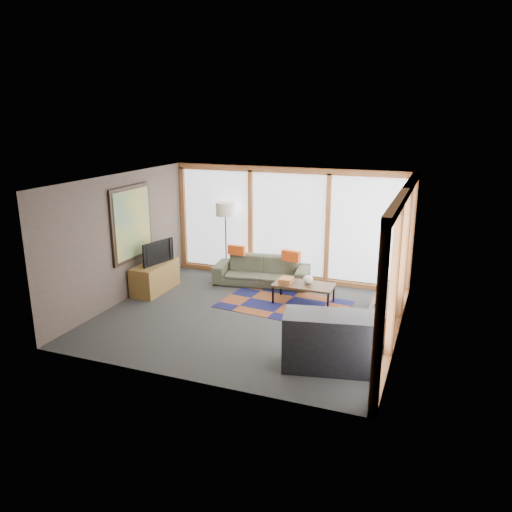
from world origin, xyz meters
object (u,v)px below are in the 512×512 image
at_px(sofa, 262,271).
at_px(bookshelf, 383,311).
at_px(tv_console, 155,277).
at_px(bar_counter, 329,342).
at_px(television, 155,252).
at_px(coffee_table, 304,294).
at_px(floor_lamp, 226,240).

relative_size(sofa, bookshelf, 1.02).
bearing_deg(sofa, tv_console, -155.68).
xyz_separation_m(bookshelf, tv_console, (-4.87, 0.06, 0.05)).
height_order(bookshelf, bar_counter, bar_counter).
xyz_separation_m(bookshelf, television, (-4.85, 0.09, 0.61)).
relative_size(coffee_table, tv_console, 0.98).
xyz_separation_m(sofa, bar_counter, (2.31, -3.30, 0.13)).
relative_size(floor_lamp, bookshelf, 0.85).
bearing_deg(sofa, floor_lamp, 156.58).
bearing_deg(bookshelf, sofa, 155.38).
height_order(coffee_table, bookshelf, bookshelf).
xyz_separation_m(coffee_table, tv_console, (-3.22, -0.44, 0.11)).
bearing_deg(bar_counter, floor_lamp, 121.01).
xyz_separation_m(floor_lamp, tv_console, (-1.00, -1.54, -0.57)).
height_order(floor_lamp, bookshelf, floor_lamp).
bearing_deg(tv_console, bookshelf, -0.70).
relative_size(television, bar_counter, 0.64).
bearing_deg(bookshelf, television, 178.90).
relative_size(sofa, coffee_table, 1.74).
xyz_separation_m(coffee_table, television, (-3.20, -0.41, 0.67)).
bearing_deg(bookshelf, tv_console, 179.30).
bearing_deg(sofa, television, -156.15).
relative_size(sofa, television, 2.41).
xyz_separation_m(sofa, tv_console, (-2.00, -1.26, 0.00)).
height_order(tv_console, bar_counter, bar_counter).
bearing_deg(coffee_table, floor_lamp, 153.72).
xyz_separation_m(floor_lamp, bookshelf, (3.87, -1.60, -0.62)).
bearing_deg(bar_counter, television, 142.42).
relative_size(coffee_table, bar_counter, 0.89).
bearing_deg(sofa, bar_counter, -62.77).
height_order(television, bar_counter, television).
distance_m(tv_console, television, 0.56).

